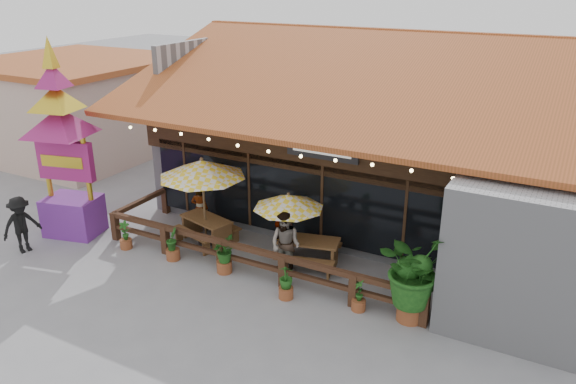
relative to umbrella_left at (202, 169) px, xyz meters
The scene contains 19 objects.
ground 4.59m from the umbrella_left, ahead, with size 100.00×100.00×0.00m, color gray.
restaurant_building 7.27m from the umbrella_left, 55.60° to the left, with size 15.50×14.73×6.09m.
patio_railing 2.58m from the umbrella_left, 28.92° to the right, with size 10.00×2.60×0.92m.
neighbor_building 12.39m from the umbrella_left, 154.23° to the left, with size 8.40×8.40×4.22m.
umbrella_left is the anchor object (origin of this frame).
umbrella_right 2.87m from the umbrella_left, ahead, with size 2.14×2.14×2.15m.
picnic_table_left 1.90m from the umbrella_left, 107.68° to the left, with size 1.98×1.82×0.80m.
picnic_table_right 3.93m from the umbrella_left, ahead, with size 1.99×1.82×0.81m.
thai_sign_tower 4.50m from the umbrella_left, 161.34° to the right, with size 2.97×2.97×6.64m.
tropical_plant 6.95m from the umbrella_left, ahead, with size 2.06×2.18×2.39m.
diner_a 1.97m from the umbrella_left, 135.77° to the left, with size 0.55×0.36×1.50m, color #392312.
diner_b 3.50m from the umbrella_left, ahead, with size 0.90×0.70×1.85m, color #392312.
diner_c 2.91m from the umbrella_left, 28.04° to the left, with size 0.83×0.34×1.41m, color #392312.
pedestrian 5.62m from the umbrella_left, 145.77° to the right, with size 1.13×0.65×1.75m, color black.
planter_a 3.17m from the umbrella_left, 143.34° to the right, with size 0.38×0.37×0.90m.
planter_b 2.40m from the umbrella_left, 99.32° to the right, with size 0.40×0.42×0.99m.
planter_c 2.70m from the umbrella_left, 38.90° to the right, with size 0.82×0.84×1.05m.
planter_d 4.49m from the umbrella_left, 23.38° to the right, with size 0.43×0.43×0.93m.
planter_e 6.04m from the umbrella_left, 12.47° to the right, with size 0.35×0.37×0.87m.
Camera 1 is at (5.85, -11.95, 7.80)m, focal length 35.00 mm.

